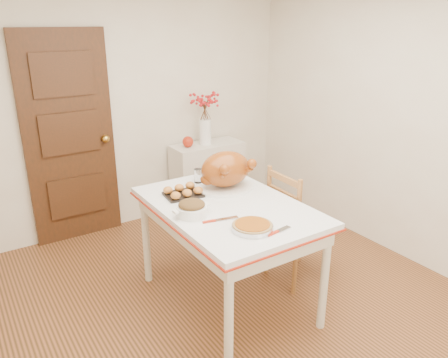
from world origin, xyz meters
TOP-DOWN VIEW (x-y plane):
  - floor at (0.00, 0.00)m, footprint 3.50×4.00m
  - wall_back at (0.00, 2.00)m, footprint 3.50×0.00m
  - wall_right at (1.75, 0.00)m, footprint 0.00×4.00m
  - door_back at (-0.70, 1.97)m, footprint 0.85×0.06m
  - sideboard at (0.74, 1.78)m, footprint 0.81×0.36m
  - kitchen_table at (-0.05, 0.17)m, footprint 0.97×1.41m
  - chair_oak at (0.66, 0.15)m, footprint 0.45×0.45m
  - berry_vase at (0.71, 1.78)m, footprint 0.30×0.30m
  - apple at (0.49, 1.78)m, footprint 0.12×0.12m
  - turkey_platter at (0.10, 0.43)m, footprint 0.53×0.45m
  - pumpkin_pie at (-0.15, -0.27)m, footprint 0.33×0.33m
  - stuffing_dish at (-0.37, 0.14)m, footprint 0.28×0.22m
  - rolls_tray at (-0.25, 0.49)m, footprint 0.30×0.25m
  - pie_server at (-0.02, -0.38)m, footprint 0.21×0.09m
  - carving_knife at (-0.24, -0.04)m, footprint 0.26×0.11m
  - drinking_glass at (-0.01, 0.68)m, footprint 0.08×0.08m
  - shaker_pair at (0.28, 0.69)m, footprint 0.10×0.06m

SIDE VIEW (x-z plane):
  - floor at x=0.00m, z-range 0.00..0.00m
  - sideboard at x=0.74m, z-range 0.00..0.81m
  - kitchen_table at x=-0.05m, z-range 0.00..0.85m
  - chair_oak at x=0.66m, z-range 0.00..1.00m
  - pie_server at x=-0.02m, z-range 0.85..0.86m
  - carving_knife at x=-0.24m, z-range 0.85..0.86m
  - apple at x=0.49m, z-range 0.81..0.93m
  - pumpkin_pie at x=-0.15m, z-range 0.85..0.90m
  - rolls_tray at x=-0.25m, z-range 0.85..0.92m
  - shaker_pair at x=0.28m, z-range 0.85..0.94m
  - stuffing_dish at x=-0.37m, z-range 0.85..0.95m
  - drinking_glass at x=-0.01m, z-range 0.85..0.96m
  - turkey_platter at x=0.10m, z-range 0.85..1.15m
  - door_back at x=-0.70m, z-range 0.00..2.06m
  - berry_vase at x=0.71m, z-range 0.81..1.39m
  - wall_back at x=0.00m, z-range 0.00..2.50m
  - wall_right at x=1.75m, z-range 0.00..2.50m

